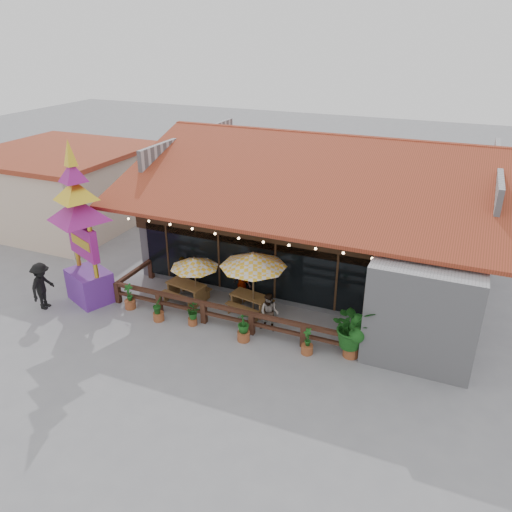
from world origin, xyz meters
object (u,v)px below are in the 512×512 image
at_px(umbrella_right, 253,260).
at_px(picnic_table_left, 186,289).
at_px(umbrella_left, 194,263).
at_px(picnic_table_right, 250,300).
at_px(tropical_plant, 353,327).
at_px(pedestrian, 42,286).
at_px(thai_sign_tower, 79,214).

bearing_deg(umbrella_right, picnic_table_left, 179.48).
bearing_deg(umbrella_left, picnic_table_right, 6.77).
bearing_deg(tropical_plant, picnic_table_right, 162.74).
xyz_separation_m(umbrella_right, pedestrian, (-7.98, -2.73, -1.41)).
bearing_deg(picnic_table_right, tropical_plant, -17.26).
relative_size(umbrella_left, pedestrian, 1.06).
bearing_deg(thai_sign_tower, umbrella_right, 12.45).
bearing_deg(umbrella_left, picnic_table_left, 172.44).
distance_m(umbrella_right, pedestrian, 8.55).
relative_size(umbrella_right, picnic_table_right, 1.93).
xyz_separation_m(umbrella_right, picnic_table_left, (-3.02, 0.03, -1.88)).
bearing_deg(umbrella_right, umbrella_left, -179.15).
relative_size(umbrella_right, thai_sign_tower, 0.47).
xyz_separation_m(picnic_table_left, pedestrian, (-4.95, -2.76, 0.46)).
relative_size(picnic_table_right, tropical_plant, 0.86).
height_order(picnic_table_left, thai_sign_tower, thai_sign_tower).
bearing_deg(pedestrian, umbrella_right, -82.82).
distance_m(thai_sign_tower, pedestrian, 3.32).
relative_size(picnic_table_right, pedestrian, 0.88).
relative_size(umbrella_left, picnic_table_left, 1.13).
relative_size(picnic_table_left, picnic_table_right, 1.05).
relative_size(picnic_table_right, thai_sign_tower, 0.24).
xyz_separation_m(umbrella_left, tropical_plant, (6.69, -1.09, -0.66)).
bearing_deg(umbrella_right, pedestrian, -161.09).
bearing_deg(picnic_table_right, picnic_table_left, -175.74).
bearing_deg(picnic_table_right, umbrella_left, -173.23).
xyz_separation_m(tropical_plant, pedestrian, (-12.13, -1.60, -0.17)).
height_order(umbrella_right, pedestrian, umbrella_right).
xyz_separation_m(umbrella_left, pedestrian, (-5.44, -2.70, -0.83)).
bearing_deg(pedestrian, picnic_table_right, -80.75).
height_order(thai_sign_tower, pedestrian, thai_sign_tower).
distance_m(umbrella_left, tropical_plant, 6.81).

